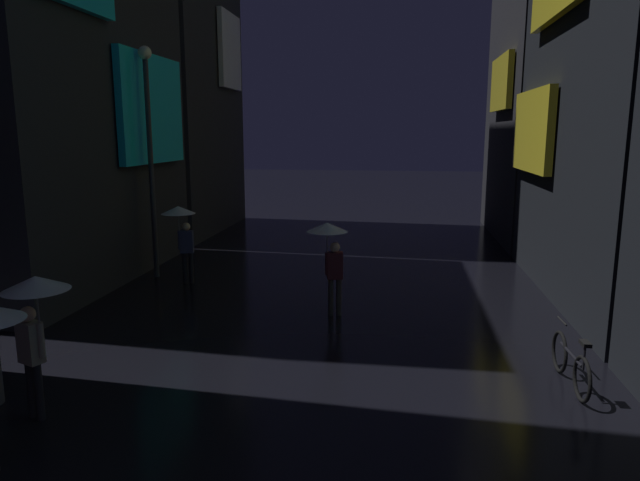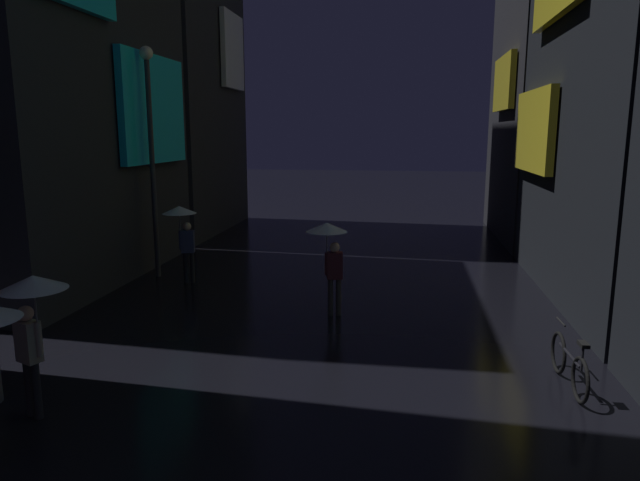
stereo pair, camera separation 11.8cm
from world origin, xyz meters
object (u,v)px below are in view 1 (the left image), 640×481
pedestrian_foreground_left_clear (181,223)px  pedestrian_midstreet_centre_clear (34,307)px  streetlamp_left_far (149,139)px  pedestrian_near_crossing_clear (330,243)px  bicycle_parked_at_storefront (571,363)px

pedestrian_foreground_left_clear → pedestrian_midstreet_centre_clear: (0.79, -7.41, 0.00)m
streetlamp_left_far → pedestrian_midstreet_centre_clear: bearing=-77.1°
pedestrian_foreground_left_clear → pedestrian_near_crossing_clear: bearing=-27.3°
pedestrian_midstreet_centre_clear → pedestrian_foreground_left_clear: bearing=96.1°
bicycle_parked_at_storefront → streetlamp_left_far: (-9.60, 5.84, 3.48)m
pedestrian_midstreet_centre_clear → streetlamp_left_far: (-1.83, 8.03, 2.20)m
bicycle_parked_at_storefront → streetlamp_left_far: streetlamp_left_far is taller
pedestrian_foreground_left_clear → pedestrian_near_crossing_clear: 4.80m
bicycle_parked_at_storefront → pedestrian_foreground_left_clear: bearing=148.6°
bicycle_parked_at_storefront → streetlamp_left_far: 11.77m
pedestrian_midstreet_centre_clear → pedestrian_near_crossing_clear: bearing=56.3°
pedestrian_foreground_left_clear → bicycle_parked_at_storefront: pedestrian_foreground_left_clear is taller
bicycle_parked_at_storefront → streetlamp_left_far: bearing=148.7°
pedestrian_foreground_left_clear → bicycle_parked_at_storefront: 10.11m
pedestrian_near_crossing_clear → bicycle_parked_at_storefront: 5.40m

